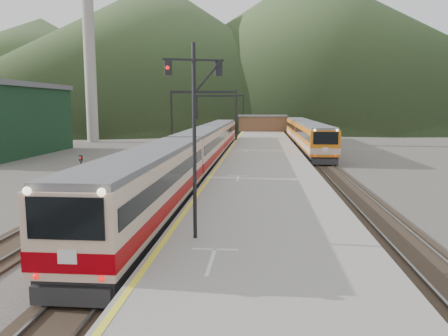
{
  "coord_description": "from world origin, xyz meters",
  "views": [
    {
      "loc": [
        5.33,
        -7.16,
        5.9
      ],
      "look_at": [
        3.03,
        19.95,
        2.0
      ],
      "focal_mm": 35.0,
      "sensor_mm": 36.0,
      "label": 1
    }
  ],
  "objects": [
    {
      "name": "track_main",
      "position": [
        0.0,
        40.0,
        0.07
      ],
      "size": [
        2.6,
        200.0,
        0.23
      ],
      "color": "black",
      "rests_on": "ground"
    },
    {
      "name": "track_far",
      "position": [
        -5.0,
        40.0,
        0.07
      ],
      "size": [
        2.6,
        200.0,
        0.23
      ],
      "color": "black",
      "rests_on": "ground"
    },
    {
      "name": "track_second",
      "position": [
        11.5,
        40.0,
        0.07
      ],
      "size": [
        2.6,
        200.0,
        0.23
      ],
      "color": "black",
      "rests_on": "ground"
    },
    {
      "name": "platform",
      "position": [
        5.6,
        38.0,
        0.5
      ],
      "size": [
        8.0,
        100.0,
        1.0
      ],
      "primitive_type": "cube",
      "color": "gray",
      "rests_on": "ground"
    },
    {
      "name": "gantry_near",
      "position": [
        -2.85,
        55.0,
        5.59
      ],
      "size": [
        9.55,
        0.25,
        8.0
      ],
      "color": "black",
      "rests_on": "ground"
    },
    {
      "name": "gantry_far",
      "position": [
        -2.85,
        80.0,
        5.59
      ],
      "size": [
        9.55,
        0.25,
        8.0
      ],
      "color": "black",
      "rests_on": "ground"
    },
    {
      "name": "smokestack",
      "position": [
        -22.0,
        62.0,
        15.0
      ],
      "size": [
        1.8,
        1.8,
        30.0
      ],
      "primitive_type": "cylinder",
      "color": "#9E998E",
      "rests_on": "ground"
    },
    {
      "name": "station_shed",
      "position": [
        5.6,
        78.0,
        2.57
      ],
      "size": [
        9.4,
        4.4,
        3.1
      ],
      "color": "brown",
      "rests_on": "platform"
    },
    {
      "name": "hill_a",
      "position": [
        -40.0,
        190.0,
        30.0
      ],
      "size": [
        180.0,
        180.0,
        60.0
      ],
      "primitive_type": "cone",
      "color": "#304625",
      "rests_on": "ground"
    },
    {
      "name": "hill_b",
      "position": [
        30.0,
        230.0,
        37.5
      ],
      "size": [
        220.0,
        220.0,
        75.0
      ],
      "primitive_type": "cone",
      "color": "#304625",
      "rests_on": "ground"
    },
    {
      "name": "hill_d",
      "position": [
        -120.0,
        240.0,
        27.5
      ],
      "size": [
        200.0,
        200.0,
        55.0
      ],
      "primitive_type": "cone",
      "color": "#304625",
      "rests_on": "ground"
    },
    {
      "name": "main_train",
      "position": [
        0.0,
        31.77,
        1.87
      ],
      "size": [
        2.69,
        55.34,
        3.29
      ],
      "color": "tan",
      "rests_on": "track_main"
    },
    {
      "name": "second_train",
      "position": [
        11.5,
        54.54,
        1.97
      ],
      "size": [
        2.86,
        38.95,
        3.49
      ],
      "color": "orange",
      "rests_on": "track_second"
    },
    {
      "name": "signal_mast",
      "position": [
        2.93,
        8.48,
        5.32
      ],
      "size": [
        2.11,
        0.82,
        7.1
      ],
      "color": "black",
      "rests_on": "platform"
    },
    {
      "name": "short_signal_b",
      "position": [
        -2.66,
        25.54,
        1.46
      ],
      "size": [
        0.23,
        0.17,
        2.27
      ],
      "color": "black",
      "rests_on": "ground"
    },
    {
      "name": "short_signal_c",
      "position": [
        -7.89,
        23.74,
        1.46
      ],
      "size": [
        0.25,
        0.2,
        2.27
      ],
      "color": "black",
      "rests_on": "ground"
    }
  ]
}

